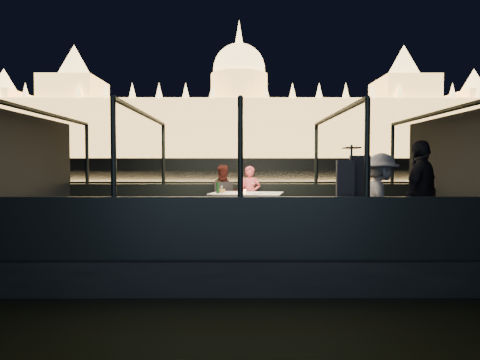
{
  "coord_description": "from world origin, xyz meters",
  "views": [
    {
      "loc": [
        -0.02,
        -8.07,
        1.86
      ],
      "look_at": [
        0.0,
        0.4,
        1.55
      ],
      "focal_mm": 32.0,
      "sensor_mm": 36.0,
      "label": 1
    }
  ],
  "objects_px": {
    "person_man_maroon": "(224,191)",
    "passenger_stripe": "(381,197)",
    "chair_port_right": "(246,205)",
    "chair_port_left": "(223,205)",
    "coat_stand": "(351,195)",
    "person_woman_coral": "(250,191)",
    "passenger_dark": "(421,197)",
    "dining_table_central": "(247,211)",
    "wine_bottle": "(218,186)"
  },
  "relations": [
    {
      "from": "person_man_maroon",
      "to": "passenger_stripe",
      "type": "bearing_deg",
      "value": -59.98
    },
    {
      "from": "chair_port_right",
      "to": "person_man_maroon",
      "type": "distance_m",
      "value": 0.61
    },
    {
      "from": "chair_port_left",
      "to": "coat_stand",
      "type": "distance_m",
      "value": 3.69
    },
    {
      "from": "person_woman_coral",
      "to": "passenger_stripe",
      "type": "height_order",
      "value": "passenger_stripe"
    },
    {
      "from": "person_woman_coral",
      "to": "person_man_maroon",
      "type": "height_order",
      "value": "person_man_maroon"
    },
    {
      "from": "chair_port_right",
      "to": "passenger_dark",
      "type": "relative_size",
      "value": 0.49
    },
    {
      "from": "person_man_maroon",
      "to": "person_woman_coral",
      "type": "bearing_deg",
      "value": -18.5
    },
    {
      "from": "dining_table_central",
      "to": "coat_stand",
      "type": "xyz_separation_m",
      "value": [
        1.52,
        -2.53,
        0.51
      ]
    },
    {
      "from": "chair_port_right",
      "to": "wine_bottle",
      "type": "bearing_deg",
      "value": -124.71
    },
    {
      "from": "chair_port_left",
      "to": "chair_port_right",
      "type": "bearing_deg",
      "value": -13.35
    },
    {
      "from": "person_man_maroon",
      "to": "passenger_dark",
      "type": "bearing_deg",
      "value": -54.16
    },
    {
      "from": "chair_port_right",
      "to": "passenger_dark",
      "type": "height_order",
      "value": "passenger_dark"
    },
    {
      "from": "dining_table_central",
      "to": "person_man_maroon",
      "type": "xyz_separation_m",
      "value": [
        -0.5,
        0.8,
        0.36
      ]
    },
    {
      "from": "passenger_dark",
      "to": "person_man_maroon",
      "type": "bearing_deg",
      "value": -89.15
    },
    {
      "from": "dining_table_central",
      "to": "passenger_stripe",
      "type": "height_order",
      "value": "passenger_stripe"
    },
    {
      "from": "person_woman_coral",
      "to": "passenger_stripe",
      "type": "bearing_deg",
      "value": -45.46
    },
    {
      "from": "person_man_maroon",
      "to": "passenger_dark",
      "type": "distance_m",
      "value": 4.41
    },
    {
      "from": "dining_table_central",
      "to": "person_woman_coral",
      "type": "relative_size",
      "value": 1.1
    },
    {
      "from": "person_man_maroon",
      "to": "passenger_stripe",
      "type": "distance_m",
      "value": 3.96
    },
    {
      "from": "passenger_stripe",
      "to": "wine_bottle",
      "type": "xyz_separation_m",
      "value": [
        -2.68,
        2.0,
        0.06
      ]
    },
    {
      "from": "chair_port_left",
      "to": "passenger_stripe",
      "type": "distance_m",
      "value": 3.78
    },
    {
      "from": "passenger_stripe",
      "to": "chair_port_left",
      "type": "bearing_deg",
      "value": 46.04
    },
    {
      "from": "passenger_stripe",
      "to": "wine_bottle",
      "type": "bearing_deg",
      "value": 55.52
    },
    {
      "from": "dining_table_central",
      "to": "chair_port_left",
      "type": "xyz_separation_m",
      "value": [
        -0.52,
        0.51,
        0.06
      ]
    },
    {
      "from": "chair_port_left",
      "to": "chair_port_right",
      "type": "xyz_separation_m",
      "value": [
        0.51,
        0.09,
        0.0
      ]
    },
    {
      "from": "coat_stand",
      "to": "passenger_stripe",
      "type": "distance_m",
      "value": 0.65
    },
    {
      "from": "coat_stand",
      "to": "wine_bottle",
      "type": "relative_size",
      "value": 5.61
    },
    {
      "from": "wine_bottle",
      "to": "person_woman_coral",
      "type": "bearing_deg",
      "value": 53.4
    },
    {
      "from": "chair_port_right",
      "to": "person_man_maroon",
      "type": "height_order",
      "value": "person_man_maroon"
    },
    {
      "from": "chair_port_left",
      "to": "dining_table_central",
      "type": "bearing_deg",
      "value": -67.58
    },
    {
      "from": "dining_table_central",
      "to": "chair_port_left",
      "type": "relative_size",
      "value": 1.52
    },
    {
      "from": "dining_table_central",
      "to": "chair_port_left",
      "type": "height_order",
      "value": "chair_port_left"
    },
    {
      "from": "dining_table_central",
      "to": "person_woman_coral",
      "type": "height_order",
      "value": "person_woman_coral"
    },
    {
      "from": "dining_table_central",
      "to": "wine_bottle",
      "type": "relative_size",
      "value": 4.91
    },
    {
      "from": "dining_table_central",
      "to": "coat_stand",
      "type": "bearing_deg",
      "value": -58.97
    },
    {
      "from": "coat_stand",
      "to": "passenger_dark",
      "type": "distance_m",
      "value": 1.21
    },
    {
      "from": "person_woman_coral",
      "to": "wine_bottle",
      "type": "distance_m",
      "value": 1.16
    },
    {
      "from": "person_woman_coral",
      "to": "wine_bottle",
      "type": "bearing_deg",
      "value": -116.41
    },
    {
      "from": "passenger_stripe",
      "to": "passenger_dark",
      "type": "xyz_separation_m",
      "value": [
        0.62,
        -0.03,
        0.0
      ]
    },
    {
      "from": "chair_port_right",
      "to": "coat_stand",
      "type": "relative_size",
      "value": 0.52
    },
    {
      "from": "dining_table_central",
      "to": "chair_port_left",
      "type": "distance_m",
      "value": 0.73
    },
    {
      "from": "person_woman_coral",
      "to": "dining_table_central",
      "type": "bearing_deg",
      "value": -86.48
    },
    {
      "from": "coat_stand",
      "to": "passenger_dark",
      "type": "bearing_deg",
      "value": 13.97
    },
    {
      "from": "person_woman_coral",
      "to": "coat_stand",
      "type": "bearing_deg",
      "value": -55.95
    },
    {
      "from": "passenger_dark",
      "to": "wine_bottle",
      "type": "distance_m",
      "value": 3.87
    },
    {
      "from": "dining_table_central",
      "to": "wine_bottle",
      "type": "xyz_separation_m",
      "value": [
        -0.6,
        -0.2,
        0.53
      ]
    },
    {
      "from": "chair_port_left",
      "to": "chair_port_right",
      "type": "height_order",
      "value": "chair_port_left"
    },
    {
      "from": "dining_table_central",
      "to": "passenger_dark",
      "type": "xyz_separation_m",
      "value": [
        2.7,
        -2.23,
        0.47
      ]
    },
    {
      "from": "chair_port_left",
      "to": "wine_bottle",
      "type": "bearing_deg",
      "value": -119.47
    },
    {
      "from": "dining_table_central",
      "to": "person_man_maroon",
      "type": "relative_size",
      "value": 1.08
    }
  ]
}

